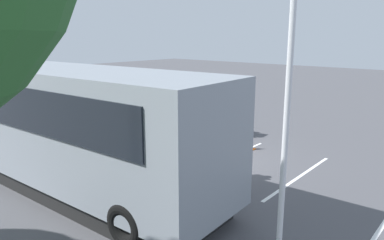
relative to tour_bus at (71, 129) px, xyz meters
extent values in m
plane|color=#4C4C51|center=(-1.25, -4.10, -1.64)|extent=(80.00, 80.00, 0.00)
cube|color=#8C939E|center=(-0.01, 0.00, 0.21)|extent=(9.52, 3.11, 2.80)
cube|color=black|center=(0.07, -1.27, 0.77)|extent=(7.86, 0.56, 1.01)
cube|color=black|center=(-0.09, 1.27, 0.77)|extent=(7.86, 0.56, 1.01)
cube|color=#198C3F|center=(0.07, -1.26, -0.35)|extent=(8.24, 0.58, 0.28)
cube|color=black|center=(-0.01, 0.00, -1.42)|extent=(8.76, 2.87, 0.45)
torus|color=black|center=(3.34, -0.91, -1.14)|extent=(1.02, 0.39, 1.00)
torus|color=black|center=(-3.21, -1.34, -1.14)|extent=(1.02, 0.39, 1.00)
torus|color=black|center=(-3.36, 0.91, -1.14)|extent=(1.02, 0.39, 1.00)
cylinder|color=black|center=(-2.42, -2.91, -1.20)|extent=(0.13, 0.13, 0.73)
cube|color=black|center=(-2.41, -2.95, -1.59)|extent=(0.12, 0.27, 0.10)
cylinder|color=black|center=(-2.58, -2.92, -1.20)|extent=(0.13, 0.13, 0.73)
cube|color=black|center=(-2.57, -2.96, -1.59)|extent=(0.12, 0.27, 0.10)
cube|color=navy|center=(-2.50, -2.91, -0.53)|extent=(0.40, 0.30, 0.61)
cylinder|color=navy|center=(-2.26, -2.90, -0.51)|extent=(0.10, 0.10, 0.58)
sphere|color=tan|center=(-2.26, -2.90, -0.80)|extent=(0.10, 0.10, 0.09)
cylinder|color=navy|center=(-2.74, -2.93, -0.51)|extent=(0.10, 0.10, 0.58)
sphere|color=tan|center=(-2.74, -2.93, -0.80)|extent=(0.10, 0.10, 0.09)
sphere|color=tan|center=(-2.50, -2.91, -0.09)|extent=(0.23, 0.23, 0.22)
cylinder|color=black|center=(-0.97, -3.04, -1.20)|extent=(0.12, 0.12, 0.73)
cube|color=black|center=(-0.97, -3.08, -1.59)|extent=(0.11, 0.26, 0.10)
cylinder|color=black|center=(-1.13, -3.03, -1.20)|extent=(0.12, 0.12, 0.73)
cube|color=black|center=(-1.13, -3.07, -1.59)|extent=(0.11, 0.26, 0.10)
cube|color=navy|center=(-1.05, -3.03, -0.53)|extent=(0.39, 0.30, 0.61)
cylinder|color=navy|center=(-0.81, -3.04, -0.52)|extent=(0.09, 0.09, 0.58)
sphere|color=tan|center=(-0.81, -3.04, -0.81)|extent=(0.09, 0.09, 0.09)
cylinder|color=navy|center=(-1.29, -3.02, -0.52)|extent=(0.09, 0.09, 0.58)
sphere|color=tan|center=(-1.29, -3.02, -0.81)|extent=(0.09, 0.09, 0.09)
sphere|color=tan|center=(-1.05, -3.03, -0.10)|extent=(0.23, 0.23, 0.22)
cylinder|color=black|center=(0.12, -3.20, -1.20)|extent=(0.14, 0.14, 0.73)
cube|color=black|center=(0.11, -3.24, -1.59)|extent=(0.13, 0.27, 0.10)
cylinder|color=black|center=(-0.04, -3.18, -1.20)|extent=(0.14, 0.14, 0.73)
cube|color=black|center=(-0.04, -3.22, -1.59)|extent=(0.13, 0.27, 0.10)
cube|color=#D8F233|center=(0.04, -3.19, -0.53)|extent=(0.41, 0.33, 0.61)
cube|color=silver|center=(0.04, -3.19, -0.53)|extent=(0.43, 0.34, 0.06)
cylinder|color=#D8F233|center=(0.28, -3.22, -0.51)|extent=(0.10, 0.10, 0.58)
sphere|color=tan|center=(0.28, -3.22, -0.80)|extent=(0.10, 0.10, 0.09)
cylinder|color=#D8F233|center=(-0.20, -3.16, -0.51)|extent=(0.10, 0.10, 0.58)
sphere|color=tan|center=(-0.20, -3.16, -0.80)|extent=(0.10, 0.10, 0.09)
sphere|color=tan|center=(0.04, -3.19, -0.09)|extent=(0.25, 0.25, 0.22)
cylinder|color=black|center=(1.59, -3.17, -1.20)|extent=(0.13, 0.13, 0.73)
cube|color=black|center=(1.59, -3.21, -1.59)|extent=(0.13, 0.27, 0.10)
cylinder|color=black|center=(1.44, -3.15, -1.20)|extent=(0.13, 0.13, 0.73)
cube|color=black|center=(1.43, -3.19, -1.59)|extent=(0.13, 0.27, 0.10)
cube|color=black|center=(1.51, -3.16, -0.53)|extent=(0.41, 0.32, 0.61)
cylinder|color=black|center=(1.75, -3.19, -0.51)|extent=(0.10, 0.10, 0.58)
sphere|color=tan|center=(1.75, -3.19, -0.80)|extent=(0.10, 0.10, 0.09)
cylinder|color=black|center=(1.28, -3.14, -0.51)|extent=(0.10, 0.10, 0.58)
sphere|color=tan|center=(1.28, -3.14, -0.80)|extent=(0.10, 0.10, 0.09)
sphere|color=tan|center=(1.51, -3.16, -0.09)|extent=(0.24, 0.24, 0.22)
torus|color=black|center=(-1.56, -2.38, -1.34)|extent=(0.61, 0.24, 0.60)
cylinder|color=silver|center=(-1.56, -2.38, -1.34)|extent=(0.14, 0.12, 0.12)
torus|color=black|center=(-2.98, -2.10, -1.34)|extent=(0.61, 0.24, 0.60)
cylinder|color=silver|center=(-2.98, -2.10, -1.34)|extent=(0.14, 0.14, 0.12)
cylinder|color=silver|center=(-1.61, -2.37, -0.99)|extent=(0.32, 0.12, 0.67)
cube|color=orange|center=(-2.20, -2.26, -1.01)|extent=(0.88, 0.44, 0.36)
cube|color=black|center=(-2.67, -2.16, -0.96)|extent=(0.55, 0.32, 0.20)
cylinder|color=silver|center=(-2.53, -2.05, -1.22)|extent=(0.46, 0.17, 0.08)
cylinder|color=black|center=(-1.66, -2.36, -0.69)|extent=(0.15, 0.58, 0.04)
torus|color=black|center=(0.03, -7.00, -1.34)|extent=(0.61, 0.16, 0.60)
cylinder|color=silver|center=(0.03, -7.00, -1.34)|extent=(0.12, 0.11, 0.12)
torus|color=black|center=(0.82, -6.96, -0.12)|extent=(0.83, 0.17, 0.83)
cylinder|color=silver|center=(0.82, -6.96, -0.12)|extent=(0.13, 0.13, 0.12)
cylinder|color=silver|center=(-0.23, -7.02, -1.11)|extent=(0.70, 0.09, 0.19)
cube|color=orange|center=(0.11, -7.00, -0.62)|extent=(0.77, 0.32, 0.90)
cube|color=black|center=(0.33, -6.99, -0.19)|extent=(0.46, 0.24, 0.55)
cylinder|color=silver|center=(0.49, -7.12, -0.43)|extent=(0.31, 0.10, 0.42)
cylinder|color=black|center=(-0.46, -7.03, -0.91)|extent=(0.07, 0.58, 0.04)
cube|color=black|center=(-0.09, -7.01, -0.40)|extent=(0.43, 0.36, 0.48)
sphere|color=black|center=(-0.46, -7.03, -0.64)|extent=(0.27, 0.27, 0.26)
cylinder|color=black|center=(-0.26, -6.84, -0.64)|extent=(0.45, 0.11, 0.25)
cylinder|color=black|center=(0.26, -6.81, -0.43)|extent=(0.39, 0.12, 0.30)
cylinder|color=black|center=(-0.24, -7.20, -0.64)|extent=(0.45, 0.11, 0.25)
cylinder|color=black|center=(0.28, -7.17, -0.43)|extent=(0.39, 0.12, 0.30)
cylinder|color=silver|center=(-6.44, 0.70, 1.24)|extent=(0.08, 0.08, 5.78)
cube|color=orange|center=(-1.75, -6.05, -1.63)|extent=(0.34, 0.34, 0.03)
cone|color=orange|center=(-1.75, -6.05, -1.31)|extent=(0.26, 0.26, 0.60)
cylinder|color=white|center=(-1.75, -6.05, -1.34)|extent=(0.19, 0.19, 0.07)
cube|color=white|center=(-4.29, -4.75, -1.64)|extent=(0.16, 4.35, 0.01)
cube|color=white|center=(-1.70, -4.75, -1.64)|extent=(0.16, 4.49, 0.01)
cube|color=white|center=(0.89, -4.75, -1.64)|extent=(0.15, 4.19, 0.01)
cube|color=white|center=(3.48, -4.75, -1.64)|extent=(0.16, 4.98, 0.01)
camera|label=1|loc=(-8.46, 4.83, 2.40)|focal=33.70mm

